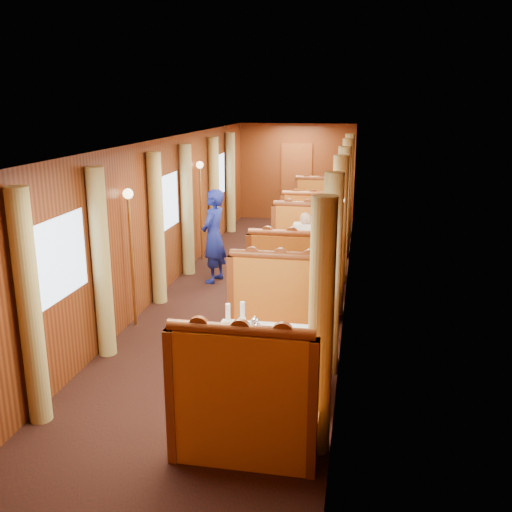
% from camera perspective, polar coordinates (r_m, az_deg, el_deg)
% --- Properties ---
extents(floor, '(3.00, 12.00, 0.01)m').
position_cam_1_polar(floor, '(9.56, -0.13, -3.52)').
color(floor, black).
rests_on(floor, ground).
extents(ceiling, '(3.00, 12.00, 0.01)m').
position_cam_1_polar(ceiling, '(9.06, -0.14, 11.61)').
color(ceiling, silver).
rests_on(ceiling, wall_left).
extents(wall_far, '(3.00, 0.01, 2.50)m').
position_cam_1_polar(wall_far, '(15.09, 4.08, 8.35)').
color(wall_far, brown).
rests_on(wall_far, floor).
extents(wall_near, '(3.00, 0.01, 2.50)m').
position_cam_1_polar(wall_near, '(3.81, -17.48, -14.50)').
color(wall_near, brown).
rests_on(wall_near, floor).
extents(wall_left, '(0.01, 12.00, 2.50)m').
position_cam_1_polar(wall_left, '(9.61, -8.99, 4.12)').
color(wall_left, brown).
rests_on(wall_left, floor).
extents(wall_right, '(0.01, 12.00, 2.50)m').
position_cam_1_polar(wall_right, '(9.08, 9.23, 3.45)').
color(wall_right, brown).
rests_on(wall_right, floor).
extents(doorway_far, '(0.80, 0.04, 2.00)m').
position_cam_1_polar(doorway_far, '(15.09, 4.05, 7.39)').
color(doorway_far, brown).
rests_on(doorway_far, floor).
extents(table_near, '(1.05, 0.72, 0.75)m').
position_cam_1_polar(table_near, '(6.11, 0.79, -11.12)').
color(table_near, white).
rests_on(table_near, floor).
extents(banquette_near_fwd, '(1.30, 0.55, 1.34)m').
position_cam_1_polar(banquette_near_fwd, '(5.21, -1.16, -15.56)').
color(banquette_near_fwd, '#AB3E13').
rests_on(banquette_near_fwd, floor).
extents(banquette_near_aft, '(1.30, 0.55, 1.34)m').
position_cam_1_polar(banquette_near_aft, '(7.00, 2.19, -7.10)').
color(banquette_near_aft, '#AB3E13').
rests_on(banquette_near_aft, floor).
extents(table_mid, '(1.05, 0.72, 0.75)m').
position_cam_1_polar(table_mid, '(9.34, 4.40, -1.60)').
color(table_mid, white).
rests_on(table_mid, floor).
extents(banquette_mid_fwd, '(1.30, 0.55, 1.34)m').
position_cam_1_polar(banquette_mid_fwd, '(8.36, 3.65, -3.29)').
color(banquette_mid_fwd, '#AB3E13').
rests_on(banquette_mid_fwd, floor).
extents(banquette_mid_aft, '(1.30, 0.55, 1.34)m').
position_cam_1_polar(banquette_mid_aft, '(10.30, 5.01, 0.29)').
color(banquette_mid_aft, '#AB3E13').
rests_on(banquette_mid_aft, floor).
extents(table_far, '(1.05, 0.72, 0.75)m').
position_cam_1_polar(table_far, '(12.71, 6.10, 2.96)').
color(table_far, white).
rests_on(table_far, floor).
extents(banquette_far_fwd, '(1.30, 0.55, 1.34)m').
position_cam_1_polar(banquette_far_fwd, '(11.72, 5.71, 2.14)').
color(banquette_far_fwd, '#AB3E13').
rests_on(banquette_far_fwd, floor).
extents(banquette_far_aft, '(1.30, 0.55, 1.34)m').
position_cam_1_polar(banquette_far_aft, '(13.69, 6.44, 4.06)').
color(banquette_far_aft, '#AB3E13').
rests_on(banquette_far_aft, floor).
extents(tea_tray, '(0.35, 0.27, 0.01)m').
position_cam_1_polar(tea_tray, '(5.94, -0.55, -7.84)').
color(tea_tray, silver).
rests_on(tea_tray, table_near).
extents(teapot_left, '(0.19, 0.15, 0.15)m').
position_cam_1_polar(teapot_left, '(5.85, -1.37, -7.49)').
color(teapot_left, silver).
rests_on(teapot_left, tea_tray).
extents(teapot_right, '(0.19, 0.17, 0.13)m').
position_cam_1_polar(teapot_right, '(5.84, 0.07, -7.66)').
color(teapot_right, silver).
rests_on(teapot_right, tea_tray).
extents(teapot_back, '(0.16, 0.12, 0.12)m').
position_cam_1_polar(teapot_back, '(6.01, -0.13, -7.01)').
color(teapot_back, silver).
rests_on(teapot_back, tea_tray).
extents(fruit_plate, '(0.21, 0.21, 0.05)m').
position_cam_1_polar(fruit_plate, '(5.80, 3.94, -8.34)').
color(fruit_plate, white).
rests_on(fruit_plate, table_near).
extents(cup_inboard, '(0.08, 0.08, 0.26)m').
position_cam_1_polar(cup_inboard, '(6.10, -2.81, -6.20)').
color(cup_inboard, white).
rests_on(cup_inboard, table_near).
extents(cup_outboard, '(0.08, 0.08, 0.26)m').
position_cam_1_polar(cup_outboard, '(6.15, -1.36, -6.01)').
color(cup_outboard, white).
rests_on(cup_outboard, table_near).
extents(rose_vase_mid, '(0.06, 0.06, 0.36)m').
position_cam_1_polar(rose_vase_mid, '(9.16, 4.65, 1.64)').
color(rose_vase_mid, silver).
rests_on(rose_vase_mid, table_mid).
extents(rose_vase_far, '(0.06, 0.06, 0.36)m').
position_cam_1_polar(rose_vase_far, '(12.63, 6.02, 5.44)').
color(rose_vase_far, silver).
rests_on(rose_vase_far, table_far).
extents(window_left_near, '(0.01, 1.20, 0.90)m').
position_cam_1_polar(window_left_near, '(6.45, -19.15, -0.30)').
color(window_left_near, '#95ADCF').
rests_on(window_left_near, wall_left).
extents(curtain_left_near_a, '(0.22, 0.22, 2.35)m').
position_cam_1_polar(curtain_left_near_a, '(5.84, -21.71, -4.99)').
color(curtain_left_near_a, tan).
rests_on(curtain_left_near_a, floor).
extents(curtain_left_near_b, '(0.22, 0.22, 2.35)m').
position_cam_1_polar(curtain_left_near_b, '(7.14, -15.20, -0.80)').
color(curtain_left_near_b, tan).
rests_on(curtain_left_near_b, floor).
extents(window_right_near, '(0.01, 1.20, 0.90)m').
position_cam_1_polar(window_right_near, '(5.64, 8.22, -1.80)').
color(window_right_near, '#95ADCF').
rests_on(window_right_near, wall_right).
extents(curtain_right_near_a, '(0.22, 0.22, 2.35)m').
position_cam_1_polar(curtain_right_near_a, '(5.00, 6.49, -7.37)').
color(curtain_right_near_a, tan).
rests_on(curtain_right_near_a, floor).
extents(curtain_right_near_b, '(0.22, 0.22, 2.35)m').
position_cam_1_polar(curtain_right_near_b, '(6.47, 7.49, -2.06)').
color(curtain_right_near_b, tan).
rests_on(curtain_right_near_b, floor).
extents(window_left_mid, '(0.01, 1.20, 0.90)m').
position_cam_1_polar(window_left_mid, '(9.57, -8.95, 5.30)').
color(window_left_mid, '#95ADCF').
rests_on(window_left_mid, wall_left).
extents(curtain_left_mid_a, '(0.22, 0.22, 2.35)m').
position_cam_1_polar(curtain_left_mid_a, '(8.87, -9.88, 2.64)').
color(curtain_left_mid_a, tan).
rests_on(curtain_left_mid_a, floor).
extents(curtain_left_mid_b, '(0.22, 0.22, 2.35)m').
position_cam_1_polar(curtain_left_mid_b, '(10.31, -6.92, 4.55)').
color(curtain_left_mid_b, tan).
rests_on(curtain_left_mid_b, floor).
extents(window_right_mid, '(0.01, 1.20, 0.90)m').
position_cam_1_polar(window_right_mid, '(9.04, 9.19, 4.69)').
color(window_right_mid, '#95ADCF').
rests_on(window_right_mid, wall_right).
extents(curtain_right_mid_a, '(0.22, 0.22, 2.35)m').
position_cam_1_polar(curtain_right_mid_a, '(8.34, 8.24, 1.89)').
color(curtain_right_mid_a, tan).
rests_on(curtain_right_mid_a, floor).
extents(curtain_right_mid_b, '(0.22, 0.22, 2.35)m').
position_cam_1_polar(curtain_right_mid_b, '(9.86, 8.63, 3.98)').
color(curtain_right_mid_b, tan).
rests_on(curtain_right_mid_b, floor).
extents(window_left_far, '(0.01, 1.20, 0.90)m').
position_cam_1_polar(window_left_far, '(12.88, -3.82, 8.03)').
color(window_left_far, '#95ADCF').
rests_on(window_left_far, wall_left).
extents(curtain_left_far_a, '(0.22, 0.22, 2.35)m').
position_cam_1_polar(curtain_left_far_a, '(12.15, -4.21, 6.26)').
color(curtain_left_far_a, tan).
rests_on(curtain_left_far_a, floor).
extents(curtain_left_far_b, '(0.22, 0.22, 2.35)m').
position_cam_1_polar(curtain_left_far_b, '(13.65, -2.56, 7.30)').
color(curtain_left_far_b, tan).
rests_on(curtain_left_far_b, floor).
extents(window_right_far, '(0.01, 1.20, 0.90)m').
position_cam_1_polar(window_right_far, '(12.50, 9.63, 7.62)').
color(window_right_far, '#95ADCF').
rests_on(window_right_far, wall_right).
extents(curtain_right_far_a, '(0.22, 0.22, 2.35)m').
position_cam_1_polar(curtain_right_far_a, '(11.77, 8.98, 5.82)').
color(curtain_right_far_a, tan).
rests_on(curtain_right_far_a, floor).
extents(curtain_right_far_b, '(0.22, 0.22, 2.35)m').
position_cam_1_polar(curtain_right_far_b, '(13.31, 9.19, 6.91)').
color(curtain_right_far_b, tan).
rests_on(curtain_right_far_b, floor).
extents(sconce_left_fore, '(0.14, 0.14, 1.95)m').
position_cam_1_polar(sconce_left_fore, '(7.95, -12.48, 2.57)').
color(sconce_left_fore, '#BF8C3F').
rests_on(sconce_left_fore, floor).
extents(sconce_right_fore, '(0.14, 0.14, 1.95)m').
position_cam_1_polar(sconce_right_fore, '(7.34, 8.13, 1.73)').
color(sconce_right_fore, '#BF8C3F').
rests_on(sconce_right_fore, floor).
extents(sconce_left_aft, '(0.14, 0.14, 1.95)m').
position_cam_1_polar(sconce_left_aft, '(11.20, -5.58, 6.53)').
color(sconce_left_aft, '#BF8C3F').
rests_on(sconce_left_aft, floor).
extents(sconce_right_aft, '(0.14, 0.14, 1.95)m').
position_cam_1_polar(sconce_right_aft, '(10.78, 8.97, 6.07)').
color(sconce_right_aft, '#BF8C3F').
rests_on(sconce_right_aft, floor).
extents(steward, '(0.50, 0.66, 1.63)m').
position_cam_1_polar(steward, '(9.87, -4.25, 1.98)').
color(steward, navy).
rests_on(steward, floor).
extents(passenger, '(0.40, 0.44, 0.76)m').
position_cam_1_polar(passenger, '(9.94, 4.89, 1.64)').
color(passenger, beige).
rests_on(passenger, banquette_mid_aft).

